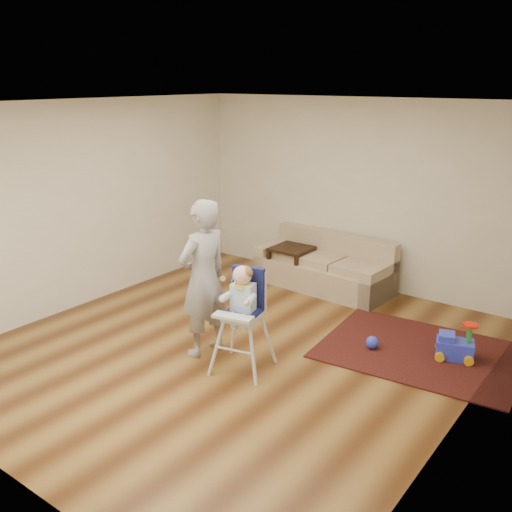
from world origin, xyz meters
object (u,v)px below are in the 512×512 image
Objects in this scene: sofa at (324,263)px; ride_on_toy at (456,340)px; toy_ball at (372,342)px; high_chair at (243,320)px; side_table at (291,265)px; adult at (203,279)px.

sofa reaches higher than ride_on_toy.
ride_on_toy is at bearing 21.58° from toy_ball.
high_chair reaches higher than sofa.
sofa is 14.08× the size of toy_ball.
side_table is at bearing -167.41° from sofa.
toy_ball is at bearing 135.87° from adult.
sofa is at bearing 135.86° from ride_on_toy.
adult is (-1.47, -1.17, 0.79)m from toy_ball.
adult is at bearing 161.88° from high_chair.
side_table is 0.47× the size of high_chair.
side_table is at bearing 141.46° from ride_on_toy.
ride_on_toy is 2.97× the size of toy_ball.
toy_ball is (1.46, -1.41, -0.29)m from sofa.
ride_on_toy is 0.24× the size of adult.
ride_on_toy is at bearing 130.50° from adult.
sofa is at bearing 9.16° from side_table.
sofa reaches higher than side_table.
ride_on_toy is at bearing -21.91° from sofa.
sofa is 2.69m from high_chair.
side_table is 1.28× the size of ride_on_toy.
adult is (-0.01, -2.58, 0.49)m from sofa.
sofa is 4.74× the size of ride_on_toy.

